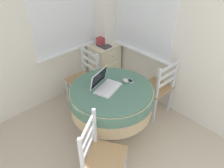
# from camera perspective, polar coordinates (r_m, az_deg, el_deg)

# --- Properties ---
(corner_room_shell) EXTENTS (4.12, 5.10, 2.55)m
(corner_room_shell) POSITION_cam_1_polar(r_m,az_deg,el_deg) (2.63, 3.35, 10.81)
(corner_room_shell) COLOR white
(corner_room_shell) RESTS_ON ground_plane
(round_dining_table) EXTENTS (1.08, 1.08, 0.75)m
(round_dining_table) POSITION_cam_1_polar(r_m,az_deg,el_deg) (2.80, -0.14, -3.75)
(round_dining_table) COLOR #4C3D2D
(round_dining_table) RESTS_ON ground_plane
(laptop) EXTENTS (0.41, 0.35, 0.23)m
(laptop) POSITION_cam_1_polar(r_m,az_deg,el_deg) (2.69, -1.88, -0.14)
(laptop) COLOR white
(laptop) RESTS_ON round_dining_table
(computer_mouse) EXTENTS (0.06, 0.09, 0.05)m
(computer_mouse) POSITION_cam_1_polar(r_m,az_deg,el_deg) (2.81, 3.51, 0.90)
(computer_mouse) COLOR silver
(computer_mouse) RESTS_ON round_dining_table
(cell_phone) EXTENTS (0.07, 0.11, 0.01)m
(cell_phone) POSITION_cam_1_polar(r_m,az_deg,el_deg) (2.85, 4.72, 0.83)
(cell_phone) COLOR #B2B7BC
(cell_phone) RESTS_ON round_dining_table
(dining_chair_near_back_window) EXTENTS (0.41, 0.46, 0.92)m
(dining_chair_near_back_window) POSITION_cam_1_polar(r_m,az_deg,el_deg) (3.47, -7.24, 1.31)
(dining_chair_near_back_window) COLOR #A87F51
(dining_chair_near_back_window) RESTS_ON ground_plane
(dining_chair_near_right_window) EXTENTS (0.44, 0.40, 0.92)m
(dining_chair_near_right_window) POSITION_cam_1_polar(r_m,az_deg,el_deg) (3.30, 11.81, -1.11)
(dining_chair_near_right_window) COLOR #A87F51
(dining_chair_near_right_window) RESTS_ON ground_plane
(dining_chair_camera_near) EXTENTS (0.58, 0.56, 0.92)m
(dining_chair_camera_near) POSITION_cam_1_polar(r_m,az_deg,el_deg) (2.36, -2.78, -18.73)
(dining_chair_camera_near) COLOR #A87F51
(dining_chair_camera_near) RESTS_ON ground_plane
(corner_cabinet) EXTENTS (0.48, 0.42, 0.76)m
(corner_cabinet) POSITION_cam_1_polar(r_m,az_deg,el_deg) (3.98, -1.94, 5.21)
(corner_cabinet) COLOR beige
(corner_cabinet) RESTS_ON ground_plane
(storage_box) EXTENTS (0.16, 0.12, 0.14)m
(storage_box) POSITION_cam_1_polar(r_m,az_deg,el_deg) (3.78, -2.61, 11.14)
(storage_box) COLOR #9E3338
(storage_box) RESTS_ON corner_cabinet
(book_on_cabinet) EXTENTS (0.16, 0.23, 0.02)m
(book_on_cabinet) POSITION_cam_1_polar(r_m,az_deg,el_deg) (3.75, -2.14, 9.97)
(book_on_cabinet) COLOR #3F3F44
(book_on_cabinet) RESTS_ON corner_cabinet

